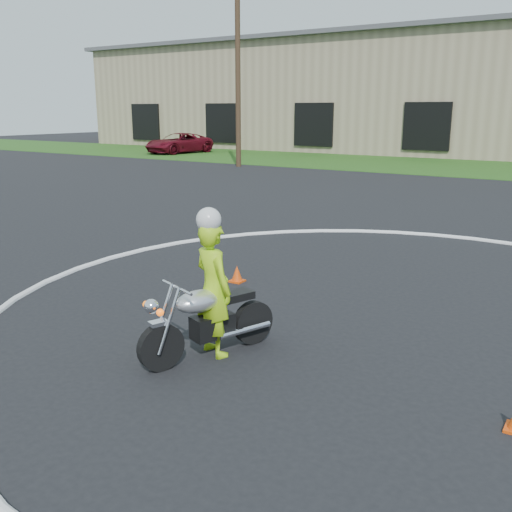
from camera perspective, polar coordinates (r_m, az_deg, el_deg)
The scene contains 5 objects.
ground at distance 6.52m, azimuth 3.52°, elevation -13.34°, with size 120.00×120.00×0.00m, color black.
primary_motorcycle at distance 7.17m, azimuth -4.96°, elevation -6.35°, with size 0.95×1.86×1.02m.
rider_primary_grp at distance 7.13m, azimuth -4.32°, elevation -2.89°, with size 0.73×0.61×1.90m.
pickup_grp at distance 41.74m, azimuth -7.73°, elevation 11.12°, with size 3.04×5.37×1.42m.
warehouse at distance 49.62m, azimuth 8.10°, elevation 15.60°, with size 41.00×17.00×8.30m.
Camera 1 is at (2.77, -5.06, 3.04)m, focal length 40.00 mm.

